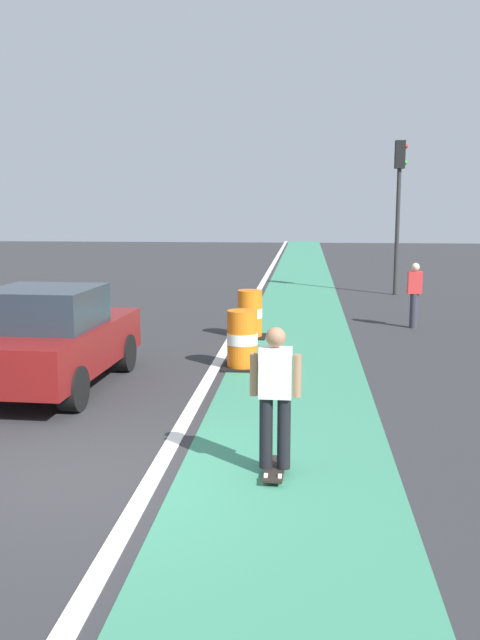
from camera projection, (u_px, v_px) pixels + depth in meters
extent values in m
plane|color=#2D2D30|center=(72.00, 478.00, 7.77)|extent=(100.00, 100.00, 0.00)
cube|color=#387F60|center=(299.00, 315.00, 19.34)|extent=(2.50, 80.00, 0.01)
cube|color=silver|center=(245.00, 314.00, 19.48)|extent=(0.20, 80.00, 0.01)
cube|color=black|center=(275.00, 469.00, 7.87)|extent=(0.24, 0.81, 0.02)
cylinder|color=silver|center=(280.00, 479.00, 7.61)|extent=(0.04, 0.11, 0.11)
cylinder|color=silver|center=(266.00, 478.00, 7.63)|extent=(0.04, 0.11, 0.11)
cylinder|color=silver|center=(283.00, 462.00, 8.12)|extent=(0.04, 0.11, 0.11)
cylinder|color=silver|center=(270.00, 461.00, 8.14)|extent=(0.04, 0.11, 0.11)
cylinder|color=black|center=(284.00, 433.00, 7.79)|extent=(0.15, 0.15, 0.82)
cylinder|color=black|center=(266.00, 432.00, 7.81)|extent=(0.15, 0.15, 0.82)
cube|color=white|center=(275.00, 373.00, 7.69)|extent=(0.37, 0.23, 0.56)
cylinder|color=#9E7051|center=(297.00, 376.00, 7.67)|extent=(0.09, 0.09, 0.48)
cylinder|color=#9E7051|center=(254.00, 374.00, 7.72)|extent=(0.09, 0.09, 0.48)
sphere|color=#9E7051|center=(276.00, 337.00, 7.62)|extent=(0.22, 0.22, 0.22)
cube|color=maroon|center=(53.00, 346.00, 11.54)|extent=(1.99, 4.17, 0.72)
cube|color=#232D38|center=(45.00, 308.00, 11.18)|extent=(1.68, 1.78, 0.64)
cylinder|color=black|center=(38.00, 350.00, 12.94)|extent=(0.31, 0.69, 0.68)
cylinder|color=black|center=(124.00, 353.00, 12.73)|extent=(0.31, 0.69, 0.68)
cylinder|color=black|center=(73.00, 389.00, 10.24)|extent=(0.31, 0.69, 0.68)
cylinder|color=orange|center=(242.00, 355.00, 12.96)|extent=(0.56, 0.56, 0.42)
cylinder|color=white|center=(242.00, 339.00, 12.91)|extent=(0.57, 0.57, 0.21)
cylinder|color=orange|center=(242.00, 322.00, 12.86)|extent=(0.56, 0.56, 0.42)
cube|color=black|center=(242.00, 367.00, 13.00)|extent=(0.73, 0.73, 0.04)
cylinder|color=orange|center=(250.00, 327.00, 16.01)|extent=(0.56, 0.56, 0.42)
cylinder|color=white|center=(250.00, 313.00, 15.96)|extent=(0.57, 0.57, 0.21)
cylinder|color=orange|center=(250.00, 299.00, 15.91)|extent=(0.56, 0.56, 0.42)
cube|color=black|center=(250.00, 336.00, 16.05)|extent=(0.73, 0.73, 0.04)
cylinder|color=#2D2D2D|center=(397.00, 232.00, 23.37)|extent=(0.14, 0.14, 4.20)
cube|color=black|center=(400.00, 155.00, 22.95)|extent=(0.32, 0.32, 0.90)
sphere|color=red|center=(406.00, 146.00, 22.89)|extent=(0.16, 0.16, 0.16)
sphere|color=green|center=(405.00, 163.00, 22.98)|extent=(0.16, 0.16, 0.16)
cylinder|color=#33333D|center=(414.00, 311.00, 17.22)|extent=(0.20, 0.20, 0.86)
cube|color=red|center=(415.00, 283.00, 17.10)|extent=(0.34, 0.20, 0.54)
sphere|color=beige|center=(416.00, 267.00, 17.04)|extent=(0.20, 0.20, 0.20)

